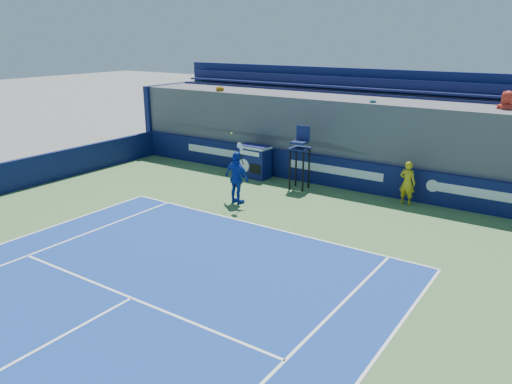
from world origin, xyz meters
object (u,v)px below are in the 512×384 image
Objects in this scene: umpire_chair at (300,151)px; tennis_player at (237,178)px; ball_person at (407,183)px; match_clock at (255,160)px.

umpire_chair is 0.96× the size of tennis_player.
ball_person is 4.19m from umpire_chair.
ball_person is 1.14× the size of match_clock.
tennis_player is (-0.96, -2.83, -0.57)m from umpire_chair.
tennis_player reaches higher than ball_person.
match_clock is 0.56× the size of umpire_chair.
ball_person is at bearing 32.96° from tennis_player.
ball_person is 0.65× the size of umpire_chair.
match_clock is at bearing 171.35° from umpire_chair.
tennis_player is (1.43, -3.20, 0.22)m from match_clock.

